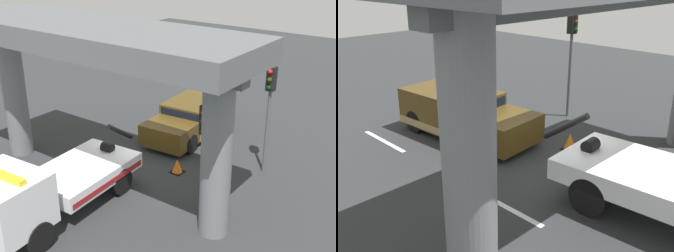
# 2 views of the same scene
# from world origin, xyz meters

# --- Properties ---
(ground_plane) EXTENTS (60.00, 40.00, 0.10)m
(ground_plane) POSITION_xyz_m (0.00, 0.00, -0.05)
(ground_plane) COLOR #2D3033
(lane_stripe_west) EXTENTS (2.60, 0.16, 0.01)m
(lane_stripe_west) POSITION_xyz_m (-6.00, -2.39, 0.00)
(lane_stripe_west) COLOR silver
(lane_stripe_west) RESTS_ON ground
(lane_stripe_mid) EXTENTS (2.60, 0.16, 0.01)m
(lane_stripe_mid) POSITION_xyz_m (0.00, -2.39, 0.00)
(lane_stripe_mid) COLOR silver
(lane_stripe_mid) RESTS_ON ground
(tow_truck_white) EXTENTS (7.32, 2.79, 2.46)m
(tow_truck_white) POSITION_xyz_m (4.35, 0.06, 1.20)
(tow_truck_white) COLOR white
(tow_truck_white) RESTS_ON ground
(towed_van_green) EXTENTS (5.33, 2.53, 1.58)m
(towed_van_green) POSITION_xyz_m (-4.48, -0.00, 0.78)
(towed_van_green) COLOR #4C3814
(towed_van_green) RESTS_ON ground
(overpass_structure) EXTENTS (3.60, 11.58, 5.99)m
(overpass_structure) POSITION_xyz_m (1.57, 0.00, 4.94)
(overpass_structure) COLOR slate
(overpass_structure) RESTS_ON ground
(traffic_light_near) EXTENTS (0.39, 0.32, 4.27)m
(traffic_light_near) POSITION_xyz_m (-2.98, 4.35, 3.11)
(traffic_light_near) COLOR #515456
(traffic_light_near) RESTS_ON ground
(traffic_light_far) EXTENTS (0.39, 0.32, 4.12)m
(traffic_light_far) POSITION_xyz_m (1.52, 4.35, 3.01)
(traffic_light_far) COLOR #515456
(traffic_light_far) RESTS_ON ground
(traffic_cone_orange) EXTENTS (0.48, 0.48, 0.57)m
(traffic_cone_orange) POSITION_xyz_m (-0.90, 1.66, 0.27)
(traffic_cone_orange) COLOR orange
(traffic_cone_orange) RESTS_ON ground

